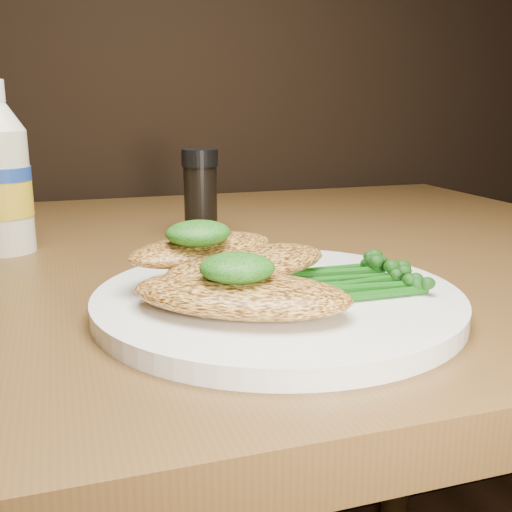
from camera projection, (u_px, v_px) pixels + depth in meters
name	position (u px, v px, depth m)	size (l,w,h in m)	color
plate	(278.00, 300.00, 0.48)	(0.28, 0.28, 0.01)	white
chicken_front	(241.00, 294.00, 0.43)	(0.16, 0.08, 0.03)	gold
chicken_mid	(249.00, 264.00, 0.48)	(0.14, 0.07, 0.02)	gold
chicken_back	(203.00, 249.00, 0.50)	(0.13, 0.07, 0.02)	gold
pesto_front	(237.00, 268.00, 0.42)	(0.05, 0.05, 0.02)	black
pesto_back	(198.00, 233.00, 0.47)	(0.05, 0.05, 0.02)	black
broccolini_bundle	(340.00, 274.00, 0.48)	(0.14, 0.11, 0.02)	#155211
pepper_grinder	(200.00, 193.00, 0.73)	(0.04, 0.04, 0.10)	black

